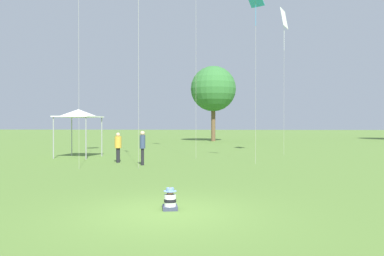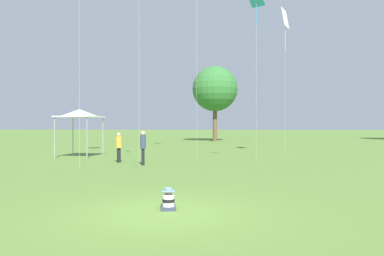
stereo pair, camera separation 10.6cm
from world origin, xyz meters
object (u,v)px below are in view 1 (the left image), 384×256
Objects in this scene: person_standing_1 at (118,145)px; seated_toddler at (170,201)px; canopy_tent at (78,114)px; kite_4 at (256,7)px; kite_2 at (284,21)px; person_standing_0 at (142,144)px; distant_tree_0 at (213,89)px.

seated_toddler is at bearing -79.18° from person_standing_1.
kite_4 is (11.49, -2.91, 5.88)m from canopy_tent.
person_standing_0 is at bearing -161.97° from kite_2.
kite_2 is (8.62, 7.44, 8.48)m from person_standing_0.
person_standing_1 is 0.17× the size of distant_tree_0.
canopy_tent is at bearing 169.92° from kite_2.
kite_2 is at bearing 61.44° from seated_toddler.
canopy_tent is at bearing 128.30° from person_standing_1.
kite_2 reaches higher than person_standing_0.
canopy_tent is (-5.34, 4.30, 1.79)m from person_standing_0.
kite_4 is 28.64m from distant_tree_0.
person_standing_0 is (-3.09, 10.33, 0.90)m from seated_toddler.
person_standing_1 is 11.07m from kite_4.
person_standing_1 is 0.54× the size of canopy_tent.
person_standing_1 is (-1.73, 1.27, -0.12)m from person_standing_0.
person_standing_1 is (-4.82, 11.60, 0.78)m from seated_toddler.
seated_toddler is 40.65m from distant_tree_0.
person_standing_0 is 0.58× the size of canopy_tent.
person_standing_1 is 0.17× the size of kite_2.
kite_2 is 1.11× the size of kite_4.
distant_tree_0 is at bearing 69.36° from person_standing_1.
person_standing_0 is 7.08m from canopy_tent.
distant_tree_0 reaches higher than canopy_tent.
kite_4 is at bearing 64.08° from seated_toddler.
kite_2 is (10.35, 6.17, 8.60)m from person_standing_1.
distant_tree_0 is (-3.41, 28.38, -1.88)m from kite_4.
distant_tree_0 is (-0.34, 40.10, 6.69)m from seated_toddler.
canopy_tent is 13.23m from kite_4.
kite_4 is (-2.47, -6.05, -0.82)m from kite_2.
seated_toddler is 0.34× the size of person_standing_1.
person_standing_0 is 9.92m from kite_4.
person_standing_0 is 2.15m from person_standing_1.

